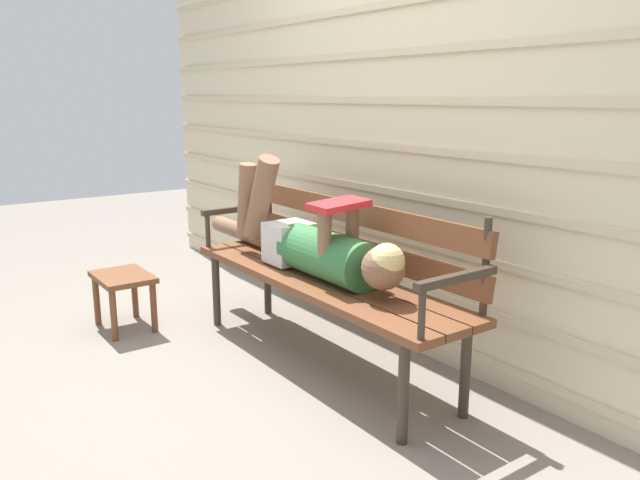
% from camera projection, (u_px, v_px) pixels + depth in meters
% --- Properties ---
extents(ground_plane, '(12.00, 12.00, 0.00)m').
position_uv_depth(ground_plane, '(291.00, 371.00, 3.05)').
color(ground_plane, gray).
extents(house_siding, '(5.39, 0.08, 2.11)m').
position_uv_depth(house_siding, '(403.00, 147.00, 3.21)').
color(house_siding, beige).
rests_on(house_siding, ground).
extents(park_bench, '(1.80, 0.45, 0.85)m').
position_uv_depth(park_bench, '(331.00, 266.00, 3.08)').
color(park_bench, brown).
rests_on(park_bench, ground).
extents(reclining_person, '(1.76, 0.26, 0.57)m').
position_uv_depth(reclining_person, '(309.00, 243.00, 3.09)').
color(reclining_person, '#33703D').
extents(footstool, '(0.39, 0.28, 0.32)m').
position_uv_depth(footstool, '(123.00, 286.00, 3.56)').
color(footstool, brown).
rests_on(footstool, ground).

